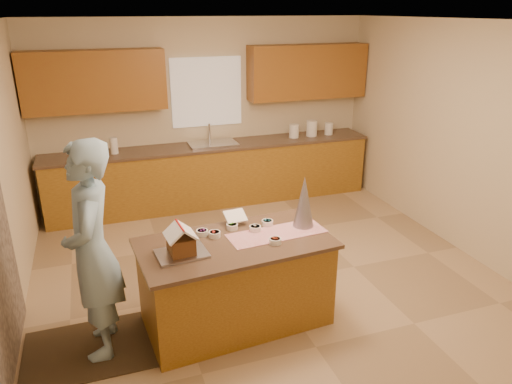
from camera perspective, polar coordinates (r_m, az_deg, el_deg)
floor at (r=5.34m, az=1.74°, el=-10.67°), size 5.50×5.50×0.00m
ceiling at (r=4.55m, az=2.14°, el=19.67°), size 5.50×5.50×0.00m
wall_back at (r=7.33m, az=-5.87°, el=9.45°), size 5.50×5.50×0.00m
wall_front at (r=2.65m, az=24.35°, el=-14.45°), size 5.50×5.50×0.00m
wall_right at (r=6.10m, az=24.53°, el=5.30°), size 5.50×5.50×0.00m
window_curtain at (r=7.25m, az=-5.90°, el=11.73°), size 1.05×0.03×1.00m
back_counter_base at (r=7.28m, az=-5.05°, el=1.98°), size 4.80×0.60×0.88m
back_counter_top at (r=7.15m, az=-5.17°, el=5.47°), size 4.85×0.63×0.04m
upper_cabinet_left at (r=6.87m, az=-18.63°, el=12.38°), size 1.85×0.35×0.80m
upper_cabinet_right at (r=7.58m, az=6.13°, el=14.03°), size 1.85×0.35×0.80m
sink at (r=7.15m, az=-5.16°, el=5.39°), size 0.70×0.45×0.12m
faucet at (r=7.28m, az=-5.56°, el=7.04°), size 0.03×0.03×0.28m
island_base at (r=4.55m, az=-2.39°, el=-10.89°), size 1.72×0.96×0.81m
island_top at (r=4.34m, az=-2.48°, el=-6.13°), size 1.80×1.04×0.04m
table_runner at (r=4.48m, az=2.48°, el=-4.92°), size 0.94×0.40×0.01m
baking_tray at (r=4.15m, az=-8.82°, el=-7.25°), size 0.45×0.35×0.02m
cookbook at (r=4.63m, az=-2.48°, el=-2.90°), size 0.21×0.17×0.09m
tinsel_tree at (r=4.54m, az=5.72°, el=-1.15°), size 0.22×0.22×0.51m
rug at (r=4.66m, az=-18.09°, el=-17.15°), size 1.27×0.83×0.01m
boy at (r=4.16m, az=-18.86°, el=-6.70°), size 0.51×0.72×1.88m
canister_a at (r=7.52m, az=4.53°, el=7.25°), size 0.15×0.15×0.21m
canister_b at (r=7.64m, az=6.64°, el=7.54°), size 0.17×0.17×0.25m
canister_c at (r=7.78m, az=8.64°, el=7.47°), size 0.13×0.13×0.19m
paper_towel at (r=6.93m, az=-16.53°, el=5.31°), size 0.10×0.10×0.23m
gingerbread_house at (r=4.10m, az=-8.90°, el=-5.91°), size 0.27×0.28×0.26m
candy_bowls at (r=4.47m, az=-1.77°, el=-4.63°), size 0.76×0.53×0.05m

